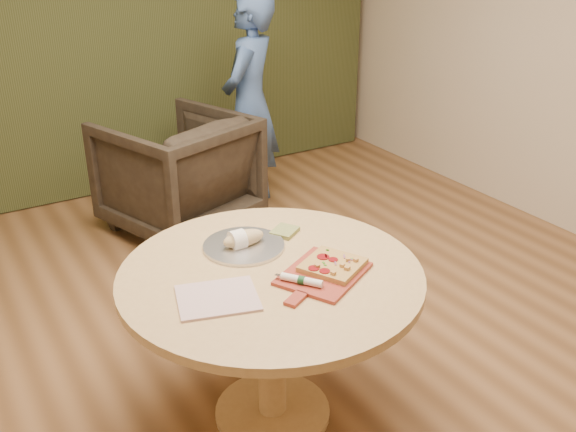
% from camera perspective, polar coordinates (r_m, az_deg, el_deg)
% --- Properties ---
extents(room_shell, '(5.04, 6.04, 2.84)m').
position_cam_1_polar(room_shell, '(2.59, 2.25, 10.29)').
color(room_shell, brown).
rests_on(room_shell, ground).
extents(curtain, '(4.80, 0.14, 2.78)m').
position_cam_1_polar(curtain, '(5.21, -16.47, 16.87)').
color(curtain, '#2C3317').
rests_on(curtain, ground).
extents(pedestal_table, '(1.25, 1.25, 0.75)m').
position_cam_1_polar(pedestal_table, '(2.69, -1.51, -7.49)').
color(pedestal_table, tan).
rests_on(pedestal_table, ground).
extents(pizza_paddle, '(0.47, 0.41, 0.01)m').
position_cam_1_polar(pizza_paddle, '(2.58, 3.05, -5.25)').
color(pizza_paddle, '#9B3627').
rests_on(pizza_paddle, pedestal_table).
extents(flatbread_pizza, '(0.30, 0.30, 0.04)m').
position_cam_1_polar(flatbread_pizza, '(2.62, 3.98, -4.36)').
color(flatbread_pizza, tan).
rests_on(flatbread_pizza, pizza_paddle).
extents(cutlery_roll, '(0.14, 0.17, 0.03)m').
position_cam_1_polar(cutlery_roll, '(2.50, 1.21, -5.72)').
color(cutlery_roll, white).
rests_on(cutlery_roll, pizza_paddle).
extents(newspaper, '(0.36, 0.33, 0.01)m').
position_cam_1_polar(newspaper, '(2.45, -6.29, -7.25)').
color(newspaper, white).
rests_on(newspaper, pedestal_table).
extents(serving_tray, '(0.36, 0.36, 0.02)m').
position_cam_1_polar(serving_tray, '(2.80, -3.95, -2.66)').
color(serving_tray, silver).
rests_on(serving_tray, pedestal_table).
extents(bread_roll, '(0.19, 0.09, 0.09)m').
position_cam_1_polar(bread_roll, '(2.78, -4.13, -2.05)').
color(bread_roll, tan).
rests_on(bread_roll, serving_tray).
extents(green_packet, '(0.15, 0.15, 0.02)m').
position_cam_1_polar(green_packet, '(2.92, -0.30, -1.38)').
color(green_packet, '#5F6A2F').
rests_on(green_packet, pedestal_table).
extents(armchair, '(1.11, 1.07, 0.92)m').
position_cam_1_polar(armchair, '(4.58, -9.79, 4.25)').
color(armchair, black).
rests_on(armchair, ground).
extents(person_standing, '(0.70, 0.67, 1.61)m').
position_cam_1_polar(person_standing, '(4.79, -3.40, 9.88)').
color(person_standing, '#385487').
rests_on(person_standing, ground).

